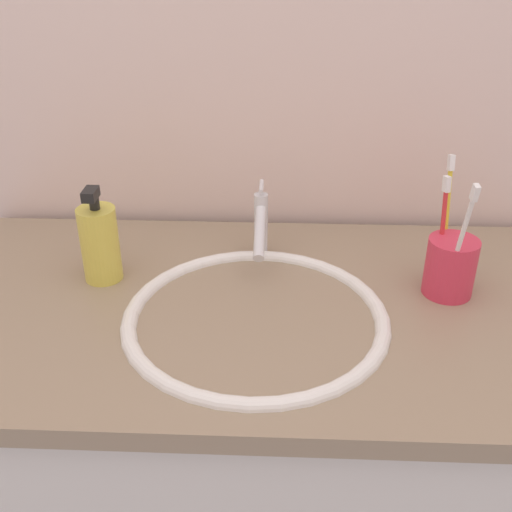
{
  "coord_description": "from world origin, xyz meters",
  "views": [
    {
      "loc": [
        0.03,
        -0.8,
        1.4
      ],
      "look_at": [
        -0.0,
        -0.02,
        0.96
      ],
      "focal_mm": 43.02,
      "sensor_mm": 36.0,
      "label": 1
    }
  ],
  "objects": [
    {
      "name": "sink_basin",
      "position": [
        -0.0,
        -0.05,
        0.83
      ],
      "size": [
        0.4,
        0.4,
        0.13
      ],
      "color": "white",
      "rests_on": "vanity_counter"
    },
    {
      "name": "faucet",
      "position": [
        -0.0,
        0.14,
        0.94
      ],
      "size": [
        0.02,
        0.15,
        0.12
      ],
      "color": "silver",
      "rests_on": "sink_basin"
    },
    {
      "name": "soap_dispenser",
      "position": [
        -0.26,
        0.06,
        0.94
      ],
      "size": [
        0.06,
        0.06,
        0.16
      ],
      "color": "#DBCC4C",
      "rests_on": "vanity_counter"
    },
    {
      "name": "toothbrush_yellow",
      "position": [
        0.29,
        0.09,
        0.99
      ],
      "size": [
        0.01,
        0.05,
        0.2
      ],
      "color": "yellow",
      "rests_on": "toothbrush_cup"
    },
    {
      "name": "vanity_counter",
      "position": [
        0.0,
        0.0,
        0.44
      ],
      "size": [
        1.06,
        0.56,
        0.87
      ],
      "color": "silver",
      "rests_on": "ground"
    },
    {
      "name": "toothbrush_white",
      "position": [
        0.3,
        0.0,
        0.99
      ],
      "size": [
        0.01,
        0.05,
        0.2
      ],
      "color": "white",
      "rests_on": "toothbrush_cup"
    },
    {
      "name": "toothbrush_red",
      "position": [
        0.28,
        0.06,
        0.98
      ],
      "size": [
        0.02,
        0.03,
        0.18
      ],
      "color": "red",
      "rests_on": "toothbrush_cup"
    },
    {
      "name": "toothbrush_cup",
      "position": [
        0.3,
        0.04,
        0.92
      ],
      "size": [
        0.08,
        0.08,
        0.09
      ],
      "primitive_type": "cylinder",
      "color": "#D8334C",
      "rests_on": "vanity_counter"
    },
    {
      "name": "tiled_wall_back",
      "position": [
        0.0,
        0.32,
        1.2
      ],
      "size": [
        2.26,
        0.04,
        2.4
      ],
      "primitive_type": "cube",
      "color": "beige",
      "rests_on": "ground"
    }
  ]
}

